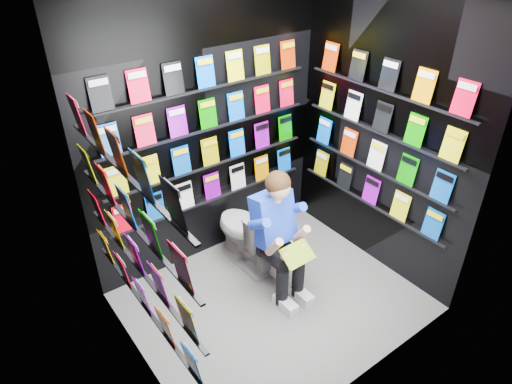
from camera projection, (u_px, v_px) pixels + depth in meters
floor at (273, 301)px, 4.12m from camera, size 2.40×2.40×0.00m
wall_back at (207, 132)px, 4.12m from camera, size 2.40×0.04×2.60m
wall_front at (380, 242)px, 2.75m from camera, size 2.40×0.04×2.60m
wall_left at (126, 234)px, 2.83m from camera, size 0.04×2.00×2.60m
wall_right at (382, 136)px, 4.05m from camera, size 0.04×2.00×2.60m
comics_back at (209, 133)px, 4.10m from camera, size 2.10×0.06×1.37m
comics_left at (130, 231)px, 2.84m from camera, size 0.06×1.70×1.37m
comics_right at (380, 137)px, 4.03m from camera, size 0.06×1.70×1.37m
toilet at (247, 232)px, 4.39m from camera, size 0.43×0.76×0.73m
longbox at (273, 254)px, 4.45m from camera, size 0.28×0.44×0.31m
longbox_lid at (274, 240)px, 4.36m from camera, size 0.30×0.46×0.03m
reader at (272, 218)px, 3.94m from camera, size 0.49×0.71×1.30m
held_comic at (297, 254)px, 3.78m from camera, size 0.29×0.17×0.12m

